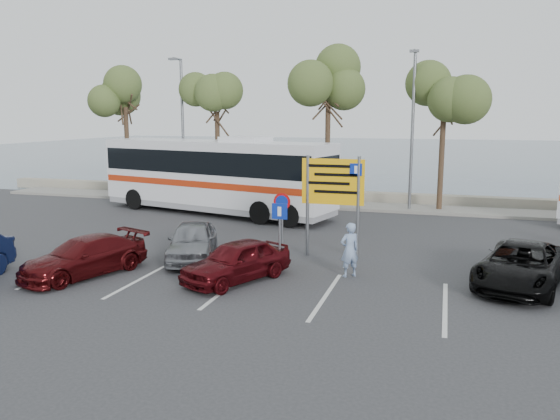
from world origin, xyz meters
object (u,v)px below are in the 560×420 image
(coach_bus_left, at_px, (215,178))
(suv_black, at_px, (521,265))
(direction_sign, at_px, (333,189))
(car_silver_a, at_px, (193,241))
(car_maroon, at_px, (84,257))
(street_lamp_right, at_px, (413,123))
(car_red, at_px, (237,261))
(pedestrian_near, at_px, (350,250))
(street_lamp_left, at_px, (182,122))

(coach_bus_left, distance_m, suv_black, 16.07)
(direction_sign, bearing_deg, car_silver_a, -159.76)
(direction_sign, xyz_separation_m, car_maroon, (-7.00, -4.46, -1.83))
(street_lamp_right, relative_size, car_maroon, 1.94)
(car_red, relative_size, suv_black, 0.80)
(car_silver_a, bearing_deg, coach_bus_left, 89.01)
(car_red, height_order, pedestrian_near, pedestrian_near)
(street_lamp_right, xyz_separation_m, coach_bus_left, (-9.50, -3.38, -2.76))
(direction_sign, height_order, car_maroon, direction_sign)
(suv_black, height_order, pedestrian_near, pedestrian_near)
(direction_sign, height_order, suv_black, direction_sign)
(street_lamp_left, distance_m, pedestrian_near, 17.72)
(street_lamp_right, distance_m, suv_black, 13.27)
(car_silver_a, height_order, car_red, car_silver_a)
(car_silver_a, bearing_deg, car_red, -58.19)
(car_red, distance_m, pedestrian_near, 3.52)
(coach_bus_left, bearing_deg, suv_black, -32.60)
(car_silver_a, bearing_deg, suv_black, -19.56)
(car_maroon, xyz_separation_m, suv_black, (13.00, 2.76, 0.04))
(direction_sign, xyz_separation_m, car_red, (-2.20, -3.62, -1.80))
(suv_black, bearing_deg, car_red, -150.28)
(car_maroon, xyz_separation_m, car_red, (4.80, 0.85, 0.03))
(car_maroon, bearing_deg, pedestrian_near, 36.07)
(street_lamp_right, relative_size, pedestrian_near, 4.66)
(street_lamp_right, height_order, pedestrian_near, street_lamp_right)
(car_red, bearing_deg, suv_black, 39.19)
(pedestrian_near, bearing_deg, car_red, -13.71)
(coach_bus_left, height_order, car_silver_a, coach_bus_left)
(car_maroon, height_order, pedestrian_near, pedestrian_near)
(suv_black, bearing_deg, pedestrian_near, -157.98)
(direction_sign, bearing_deg, street_lamp_right, 79.06)
(street_lamp_right, bearing_deg, direction_sign, -100.94)
(car_silver_a, bearing_deg, car_maroon, -150.53)
(street_lamp_left, distance_m, car_maroon, 15.83)
(car_silver_a, bearing_deg, street_lamp_left, 98.48)
(car_silver_a, distance_m, suv_black, 10.60)
(car_maroon, relative_size, car_red, 1.12)
(street_lamp_right, bearing_deg, car_maroon, -121.33)
(coach_bus_left, xyz_separation_m, car_silver_a, (2.90, -8.63, -1.17))
(street_lamp_right, distance_m, coach_bus_left, 10.46)
(coach_bus_left, xyz_separation_m, car_maroon, (0.50, -11.40, -1.24))
(car_silver_a, distance_m, car_maroon, 3.66)
(street_lamp_right, height_order, car_maroon, street_lamp_right)
(street_lamp_right, bearing_deg, coach_bus_left, -160.39)
(direction_sign, relative_size, suv_black, 0.78)
(car_maroon, relative_size, suv_black, 0.90)
(coach_bus_left, distance_m, pedestrian_near, 12.50)
(street_lamp_right, distance_m, car_silver_a, 14.27)
(street_lamp_left, height_order, coach_bus_left, street_lamp_left)
(coach_bus_left, relative_size, car_silver_a, 3.34)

